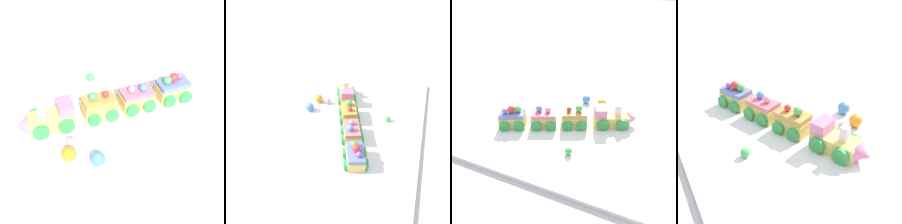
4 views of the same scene
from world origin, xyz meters
TOP-DOWN VIEW (x-y plane):
  - ground_plane at (0.00, 0.00)m, footprint 10.00×10.00m
  - display_board at (0.00, 0.00)m, footprint 0.66×0.48m
  - cake_train_locomotive at (0.12, 0.05)m, footprint 0.14×0.10m
  - cake_car_caramel at (0.01, 0.01)m, footprint 0.09×0.09m
  - cake_car_strawberry at (-0.07, -0.03)m, footprint 0.09×0.09m
  - cake_car_blueberry at (-0.16, -0.07)m, footprint 0.09×0.09m
  - gumball_orange at (0.07, 0.14)m, footprint 0.03×0.03m
  - gumball_pink at (0.07, 0.11)m, footprint 0.02×0.02m
  - gumball_green at (0.05, -0.12)m, footprint 0.02×0.02m
  - gumball_blue at (0.01, 0.15)m, footprint 0.03×0.03m

SIDE VIEW (x-z plane):
  - ground_plane at x=0.00m, z-range 0.00..0.00m
  - display_board at x=0.00m, z-range 0.00..0.01m
  - gumball_green at x=0.05m, z-range 0.01..0.03m
  - gumball_pink at x=0.07m, z-range 0.01..0.03m
  - gumball_blue at x=0.01m, z-range 0.01..0.04m
  - gumball_orange at x=0.07m, z-range 0.01..0.04m
  - cake_train_locomotive at x=0.12m, z-range 0.00..0.07m
  - cake_car_strawberry at x=-0.07m, z-range 0.00..0.07m
  - cake_car_caramel at x=0.01m, z-range 0.00..0.07m
  - cake_car_blueberry at x=-0.16m, z-range 0.00..0.07m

